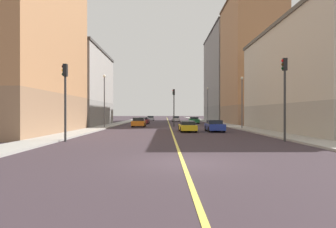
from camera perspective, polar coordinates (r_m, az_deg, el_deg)
The scene contains 22 objects.
ground_plane at distance 12.45m, azimuth 2.93°, elevation -9.44°, with size 400.00×400.00×0.00m, color #362B31.
sidewalk_left at distance 62.17m, azimuth 9.14°, elevation -1.68°, with size 2.60×168.00×0.15m, color #9E9B93.
sidewalk_right at distance 61.94m, azimuth -8.88°, elevation -1.68°, with size 2.60×168.00×0.15m, color #9E9B93.
lane_center_stripe at distance 61.29m, azimuth 0.15°, elevation -1.76°, with size 0.16×154.00×0.01m, color #E5D14C.
building_left_near at distance 35.93m, azimuth 26.24°, elevation 6.26°, with size 8.97×23.54×11.78m.
building_left_mid at distance 58.01m, azimuth 15.81°, elevation 9.76°, with size 8.97×15.52×23.47m.
building_left_far at distance 78.80m, azimuth 11.33°, elevation 7.10°, with size 8.97×25.52×23.16m.
building_right_corner at distance 34.35m, azimuth -26.72°, elevation 15.42°, with size 8.97×18.13×22.23m.
building_right_midblock at distance 51.17m, azimuth -17.19°, elevation 4.83°, with size 8.97×18.32×12.45m.
traffic_light_left_near at distance 23.17m, azimuth 21.70°, elevation 4.77°, with size 0.40×0.32×6.10m.
traffic_light_right_near at distance 22.64m, azimuth -19.37°, elevation 4.22°, with size 0.40×0.32×5.65m.
traffic_light_median_far at distance 45.59m, azimuth 1.14°, elevation 2.30°, with size 0.40×0.32×5.80m.
street_lamp_left_near at distance 38.45m, azimuth 14.18°, elevation 3.28°, with size 0.36×0.36×6.56m.
street_lamp_right_near at distance 40.81m, azimuth -12.26°, elevation 3.53°, with size 0.36×0.36×7.13m.
street_lamp_left_far at distance 67.87m, azimuth 7.73°, elevation 2.48°, with size 0.36×0.36×7.78m.
car_yellow at distance 32.90m, azimuth 3.79°, elevation -2.40°, with size 1.85×4.59×1.20m.
car_orange at distance 44.44m, azimuth -5.69°, elevation -1.64°, with size 1.95×3.97×1.40m.
car_white at distance 72.68m, azimuth 1.53°, elevation -0.95°, with size 1.84×4.07×1.32m.
car_silver at distance 80.18m, azimuth -3.41°, elevation -0.84°, with size 2.06×4.63×1.31m.
car_blue at distance 33.26m, azimuth 9.04°, elevation -2.30°, with size 1.81×4.07×1.31m.
car_maroon at distance 55.77m, azimuth -4.70°, elevation -1.30°, with size 1.97×4.46×1.31m.
car_green at distance 58.77m, azimuth 5.08°, elevation -1.22°, with size 1.93×4.23×1.31m.
Camera 1 is at (-0.74, -12.25, 2.08)m, focal length 31.37 mm.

